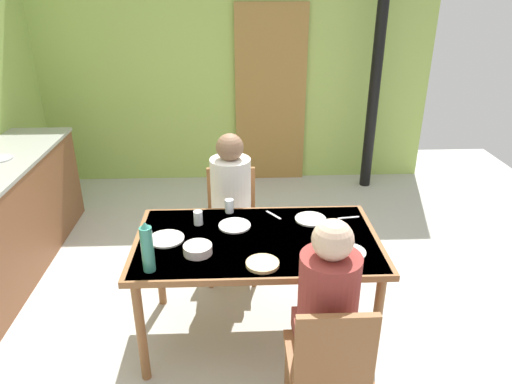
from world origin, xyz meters
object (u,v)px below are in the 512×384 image
(chair_far_diner, at_px, (232,216))
(dining_table, at_px, (257,248))
(person_near_diner, at_px, (328,298))
(serving_bowl_center, at_px, (198,249))
(chair_near_diner, at_px, (329,362))
(water_bottle_green_near, at_px, (147,248))
(person_far_diner, at_px, (231,191))

(chair_far_diner, bearing_deg, dining_table, 101.96)
(person_near_diner, height_order, serving_bowl_center, person_near_diner)
(chair_near_diner, bearing_deg, dining_table, 112.21)
(serving_bowl_center, bearing_deg, person_near_diner, -36.11)
(person_near_diner, height_order, water_bottle_green_near, person_near_diner)
(person_far_diner, height_order, serving_bowl_center, person_far_diner)
(chair_near_diner, bearing_deg, chair_far_diner, 107.23)
(dining_table, xyz_separation_m, person_near_diner, (0.32, -0.65, 0.10))
(chair_far_diner, relative_size, person_near_diner, 1.13)
(person_far_diner, bearing_deg, dining_table, 104.38)
(dining_table, bearing_deg, chair_far_diner, 101.96)
(person_near_diner, xyz_separation_m, serving_bowl_center, (-0.68, 0.49, -0.01))
(person_near_diner, height_order, person_far_diner, same)
(person_near_diner, bearing_deg, serving_bowl_center, 143.89)
(water_bottle_green_near, bearing_deg, person_far_diner, 65.40)
(serving_bowl_center, bearing_deg, chair_far_diner, 78.67)
(person_far_diner, xyz_separation_m, serving_bowl_center, (-0.19, -0.81, -0.01))
(dining_table, distance_m, chair_near_diner, 0.87)
(dining_table, distance_m, person_far_diner, 0.68)
(person_near_diner, relative_size, serving_bowl_center, 4.53)
(chair_near_diner, xyz_separation_m, person_far_diner, (-0.49, 1.44, 0.28))
(person_near_diner, distance_m, person_far_diner, 1.39)
(person_near_diner, bearing_deg, chair_far_diner, 108.76)
(serving_bowl_center, bearing_deg, person_far_diner, 76.82)
(chair_far_diner, bearing_deg, chair_near_diner, 107.23)
(chair_far_diner, height_order, water_bottle_green_near, water_bottle_green_near)
(chair_near_diner, height_order, person_far_diner, person_far_diner)
(dining_table, height_order, chair_far_diner, chair_far_diner)
(chair_near_diner, height_order, person_near_diner, person_near_diner)
(dining_table, height_order, serving_bowl_center, serving_bowl_center)
(dining_table, bearing_deg, chair_near_diner, -67.79)
(dining_table, height_order, chair_near_diner, chair_near_diner)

